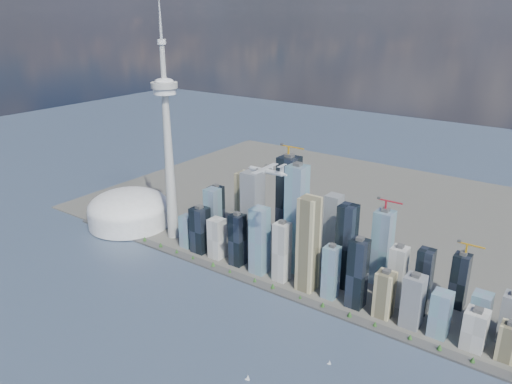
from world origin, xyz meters
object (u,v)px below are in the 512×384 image
Objects in this scene: needle_tower at (168,140)px; dome_stadium at (129,210)px; airplane at (267,171)px; sailboat_east at (329,363)px; sailboat_west at (248,378)px.

needle_tower is 2.75× the size of dome_stadium.
airplane is at bearing -11.66° from dome_stadium.
sailboat_west is at bearing -139.83° from sailboat_east.
sailboat_east is at bearing -15.17° from dome_stadium.
airplane reaches higher than dome_stadium.
needle_tower is 241.40m from dome_stadium.
sailboat_west is 1.29× the size of sailboat_east.
dome_stadium is (-140.00, -10.00, -196.40)m from needle_tower.
airplane is at bearing 144.62° from sailboat_east.
airplane is at bearing -17.79° from needle_tower.
sailboat_east is (80.27, 99.62, -0.79)m from sailboat_west.
dome_stadium is at bearing 153.86° from sailboat_east.
sailboat_east is at bearing -20.06° from needle_tower.
sailboat_west is (89.78, -176.82, -253.39)m from airplane.
airplane reaches higher than sailboat_west.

